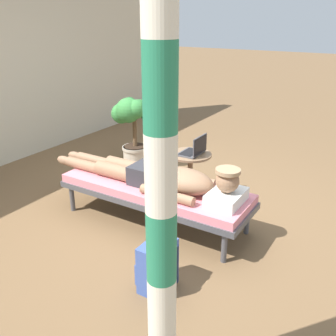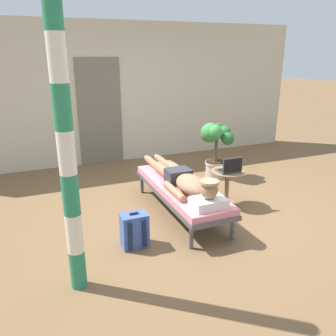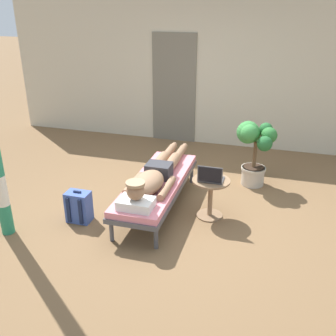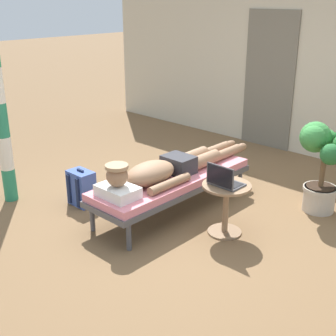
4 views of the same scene
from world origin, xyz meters
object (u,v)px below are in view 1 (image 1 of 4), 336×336
person_reclining (163,177)px  backpack (157,266)px  lounge_chair (154,191)px  side_table (190,167)px  laptop (195,150)px  potted_plant (133,123)px  porch_post (161,174)px

person_reclining → backpack: person_reclining is taller
lounge_chair → person_reclining: bearing=-90.0°
side_table → laptop: size_ratio=1.69×
lounge_chair → backpack: 1.04m
lounge_chair → side_table: bearing=-1.2°
person_reclining → potted_plant: (1.15, 1.22, 0.11)m
side_table → laptop: (0.00, -0.05, 0.23)m
potted_plant → porch_post: porch_post is taller
person_reclining → porch_post: porch_post is taller
side_table → potted_plant: 1.23m
laptop → potted_plant: (0.43, 1.18, 0.04)m
lounge_chair → potted_plant: bearing=44.0°
side_table → porch_post: (-2.28, -1.06, 0.98)m
laptop → side_table: bearing=90.0°
backpack → person_reclining: bearing=29.6°
side_table → backpack: (-1.57, -0.57, -0.16)m
porch_post → laptop: bearing=24.0°
laptop → backpack: (-1.57, -0.52, -0.39)m
laptop → porch_post: 2.61m
side_table → porch_post: size_ratio=0.20×
person_reclining → potted_plant: size_ratio=2.20×
side_table → porch_post: porch_post is taller
person_reclining → potted_plant: bearing=46.6°
person_reclining → backpack: (-0.85, -0.48, -0.32)m
person_reclining → side_table: size_ratio=4.15×
potted_plant → laptop: bearing=-109.9°
potted_plant → lounge_chair: bearing=-136.0°
side_table → porch_post: 2.70m
laptop → porch_post: size_ratio=0.12×
laptop → potted_plant: potted_plant is taller
backpack → potted_plant: (2.00, 1.70, 0.43)m
laptop → potted_plant: 1.25m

